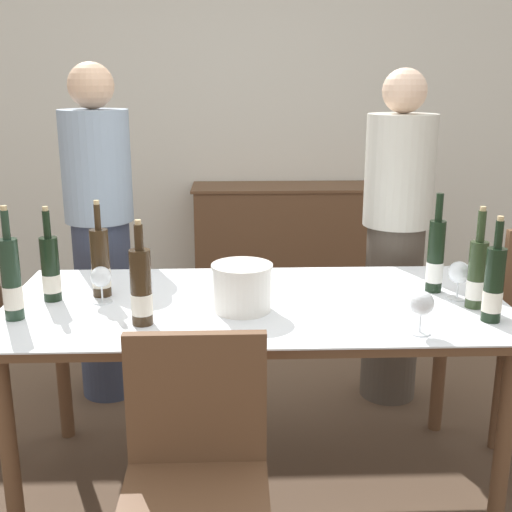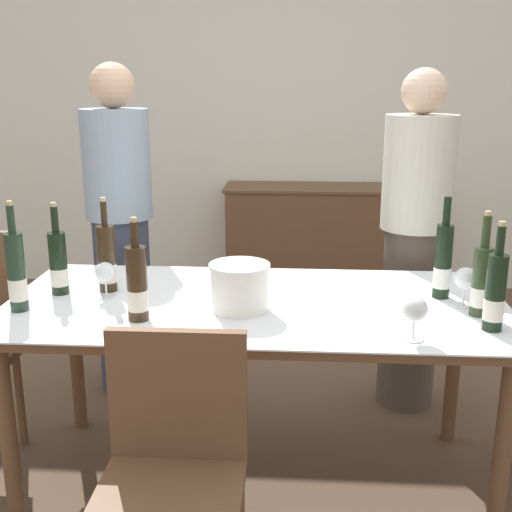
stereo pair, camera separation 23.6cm
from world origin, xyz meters
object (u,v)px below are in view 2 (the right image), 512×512
Objects in this scene: wine_bottle_6 at (481,281)px; wine_glass_0 at (105,273)px; sideboard_cabinet at (321,241)px; wine_bottle_3 at (107,260)px; chair_near_front at (172,462)px; wine_glass_2 at (415,310)px; wine_glass_1 at (465,280)px; wine_bottle_0 at (443,262)px; person_guest_left at (414,245)px; wine_bottle_4 at (495,294)px; wine_bottle_5 at (58,264)px; wine_bottle_1 at (137,285)px; person_host at (121,233)px; wine_bottle_2 at (16,273)px; ice_bucket at (240,285)px; dining_table at (256,319)px.

wine_bottle_6 is 1.39m from wine_glass_0.
wine_bottle_3 is at bearing -112.30° from sideboard_cabinet.
wine_glass_0 reaches higher than chair_near_front.
sideboard_cabinet is 3.09m from chair_near_front.
sideboard_cabinet is at bearing 94.32° from wine_glass_2.
wine_bottle_0 is at bearing 122.01° from wine_glass_1.
wine_bottle_6 is (0.48, -2.45, 0.48)m from sideboard_cabinet.
person_guest_left reaches higher than wine_glass_1.
wine_bottle_4 is 1.03× the size of wine_bottle_5.
wine_bottle_6 is at bearing -4.24° from wine_glass_0.
wine_bottle_1 is 0.97× the size of wine_bottle_6.
sideboard_cabinet is 3.80× the size of wine_bottle_4.
wine_bottle_1 is at bearing -71.46° from person_host.
wine_bottle_5 is (-1.49, -0.05, -0.02)m from wine_bottle_0.
wine_bottle_1 is 1.20m from wine_glass_1.
chair_near_front is (-1.01, -0.59, -0.39)m from wine_bottle_6.
wine_bottle_2 is 0.46× the size of chair_near_front.
wine_glass_1 is 1.71m from person_host.
wine_bottle_3 reaches higher than wine_glass_2.
wine_bottle_2 is 0.95m from person_host.
person_guest_left is (-0.10, 0.80, -0.07)m from wine_bottle_6.
wine_bottle_4 is (0.48, -2.59, 0.48)m from sideboard_cabinet.
wine_glass_1 is 1.24m from chair_near_front.
chair_near_front is (-0.73, -0.34, -0.36)m from wine_glass_2.
wine_bottle_1 is at bearing -34.77° from wine_bottle_5.
sideboard_cabinet is at bearing 55.82° from person_host.
person_host is (-1.54, 0.88, -0.06)m from wine_bottle_6.
wine_bottle_2 reaches higher than chair_near_front.
person_guest_left reaches higher than wine_glass_2.
ice_bucket is 0.54m from wine_glass_0.
wine_glass_0 is 0.79m from person_host.
wine_glass_1 is at bearing 5.21° from wine_bottle_2.
wine_bottle_0 is 0.24× the size of person_host.
wine_bottle_2 is at bearing 177.25° from wine_bottle_4.
wine_glass_1 is at bearing -57.99° from wine_bottle_0.
wine_bottle_0 is 2.67× the size of wine_glass_2.
wine_bottle_4 is 0.23m from wine_glass_1.
wine_bottle_2 is at bearing -174.79° from wine_glass_1.
person_guest_left reaches higher than wine_bottle_5.
person_guest_left reaches higher than wine_bottle_3.
wine_glass_1 is (0.83, 0.09, 0.01)m from ice_bucket.
wine_bottle_3 is at bearing 43.32° from wine_bottle_2.
wine_glass_1 is at bearing 6.07° from ice_bucket.
wine_bottle_0 is at bearing -25.43° from person_host.
sideboard_cabinet is 2.34m from wine_bottle_0.
wine_glass_0 is at bearing 128.68° from wine_bottle_1.
sideboard_cabinet is 3.87× the size of wine_bottle_1.
sideboard_cabinet is 0.75× the size of dining_table.
wine_glass_1 is (1.18, 0.21, -0.02)m from wine_bottle_1.
ice_bucket reaches higher than wine_glass_2.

